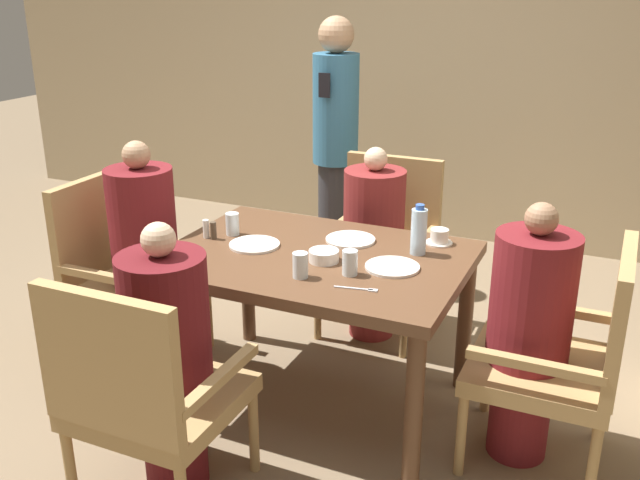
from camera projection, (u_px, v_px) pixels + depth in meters
name	position (u px, v px, depth m)	size (l,w,h in m)	color
ground_plane	(316.00, 400.00, 3.32)	(16.00, 16.00, 0.00)	#7A664C
wall_back	(464.00, 45.00, 4.95)	(8.00, 0.06, 2.80)	tan
dining_table	(316.00, 274.00, 3.09)	(1.28, 0.92, 0.73)	brown
chair_left_side	(122.00, 267.00, 3.55)	(0.55, 0.55, 0.93)	#A88451
diner_in_left_chair	(145.00, 254.00, 3.46)	(0.32, 0.32, 1.14)	maroon
chair_far_side	(383.00, 241.00, 3.90)	(0.55, 0.55, 0.93)	#A88451
diner_in_far_chair	(373.00, 242.00, 3.76)	(0.32, 0.32, 1.05)	maroon
chair_right_side	(567.00, 353.00, 2.74)	(0.55, 0.55, 0.93)	#A88451
diner_in_right_chair	(529.00, 332.00, 2.77)	(0.32, 0.32, 1.08)	maroon
chair_near_corner	(144.00, 391.00, 2.49)	(0.55, 0.55, 0.93)	#A88451
diner_in_near_chair	(168.00, 357.00, 2.60)	(0.32, 0.32, 1.07)	#5B1419
standing_host	(335.00, 144.00, 4.37)	(0.28, 0.31, 1.64)	#2D2D33
plate_main_left	(255.00, 245.00, 3.16)	(0.22, 0.22, 0.01)	white
plate_main_right	(392.00, 267.00, 2.91)	(0.22, 0.22, 0.01)	white
plate_dessert_center	(350.00, 240.00, 3.22)	(0.22, 0.22, 0.01)	white
teacup_with_saucer	(439.00, 237.00, 3.17)	(0.12, 0.12, 0.07)	white
bowl_small	(324.00, 256.00, 2.98)	(0.13, 0.13, 0.05)	white
water_bottle	(419.00, 231.00, 3.04)	(0.07, 0.07, 0.22)	silver
glass_tall_near	(350.00, 263.00, 2.84)	(0.06, 0.06, 0.10)	silver
glass_tall_mid	(232.00, 224.00, 3.28)	(0.06, 0.06, 0.10)	silver
glass_tall_far	(300.00, 265.00, 2.81)	(0.06, 0.06, 0.10)	silver
salt_shaker	(206.00, 229.00, 3.24)	(0.03, 0.03, 0.09)	white
pepper_shaker	(213.00, 230.00, 3.23)	(0.03, 0.03, 0.08)	#4C3D2D
fork_beside_plate	(361.00, 289.00, 2.72)	(0.17, 0.05, 0.00)	silver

